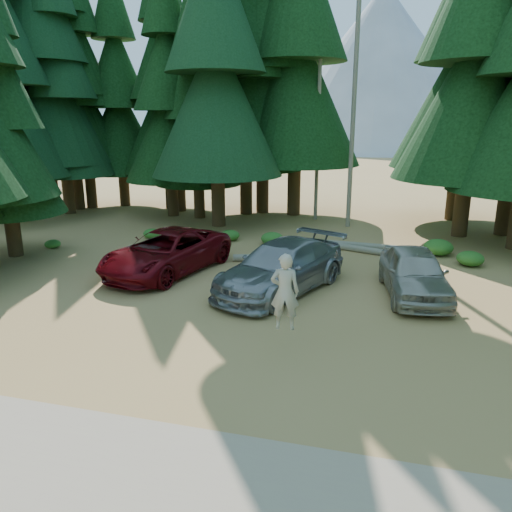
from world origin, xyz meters
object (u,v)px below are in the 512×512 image
Objects in this scene: silver_minivan_center at (281,267)px; log_left at (283,257)px; red_pickup at (166,252)px; log_mid at (362,250)px; frisbee_player at (285,292)px; silver_minivan_right at (414,272)px; log_right at (362,246)px.

log_left is at bearing 122.75° from silver_minivan_center.
red_pickup is 4.78m from silver_minivan_center.
frisbee_player is at bearing -79.43° from log_mid.
silver_minivan_right is 6.07m from log_right.
frisbee_player is 10.95m from log_right.
log_left is at bearing -133.62° from log_right.
silver_minivan_right is 5.88m from log_left.
log_left is at bearing 47.00° from red_pickup.
frisbee_player is 0.48× the size of log_left.
log_left is (-0.67, 3.61, -0.69)m from silver_minivan_center.
frisbee_player reaches higher than silver_minivan_right.
log_right is at bearing 100.40° from silver_minivan_right.
silver_minivan_center is 3.74m from log_left.
silver_minivan_right is 0.98× the size of log_right.
log_mid is (-1.95, 5.08, -0.66)m from silver_minivan_right.
log_left is (-5.05, 2.94, -0.65)m from silver_minivan_right.
frisbee_player is at bearing -92.87° from log_right.
red_pickup is 7.87m from frisbee_player.
silver_minivan_right is at bearing -46.99° from log_left.
log_left is (4.01, 2.66, -0.66)m from red_pickup.
silver_minivan_center is 6.29m from log_mid.
frisbee_player is 0.57× the size of log_mid.
silver_minivan_right is (9.06, -0.28, -0.01)m from red_pickup.
red_pickup reaches higher than log_left.
log_mid is at bearing 89.37° from silver_minivan_center.
silver_minivan_right reaches higher than log_mid.
silver_minivan_center is (4.68, -0.96, 0.03)m from red_pickup.
log_right reaches higher than log_left.
frisbee_player is (-3.35, -5.08, 0.79)m from silver_minivan_right.
log_left is (-1.70, 8.02, -1.44)m from frisbee_player.
log_right is (-0.04, 0.61, 0.01)m from log_mid.
silver_minivan_right is 5.49m from log_mid.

